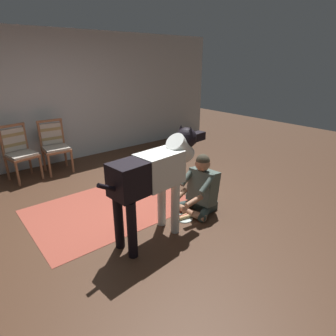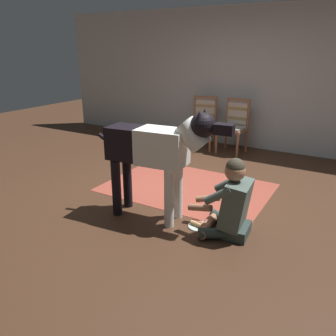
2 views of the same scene
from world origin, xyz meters
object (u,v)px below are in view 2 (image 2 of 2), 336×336
dining_chair_right_of_pair (234,123)px  person_sitting_on_floor (231,204)px  large_dog (157,150)px  dining_chair_left_of_pair (204,120)px  hot_dog_on_plate (199,225)px

dining_chair_right_of_pair → person_sitting_on_floor: dining_chair_right_of_pair is taller
dining_chair_right_of_pair → large_dog: 2.99m
dining_chair_left_of_pair → dining_chair_right_of_pair: size_ratio=1.00×
dining_chair_right_of_pair → person_sitting_on_floor: 3.07m
dining_chair_right_of_pair → hot_dog_on_plate: dining_chair_right_of_pair is taller
person_sitting_on_floor → large_dog: large_dog is taller
hot_dog_on_plate → person_sitting_on_floor: bearing=5.5°
dining_chair_left_of_pair → hot_dog_on_plate: size_ratio=4.08×
large_dog → hot_dog_on_plate: size_ratio=6.62×
dining_chair_right_of_pair → dining_chair_left_of_pair: bearing=-179.9°
dining_chair_left_of_pair → person_sitting_on_floor: size_ratio=1.16×
person_sitting_on_floor → hot_dog_on_plate: size_ratio=3.51×
person_sitting_on_floor → large_dog: bearing=-174.5°
dining_chair_right_of_pair → hot_dog_on_plate: 3.04m
dining_chair_left_of_pair → person_sitting_on_floor: 3.33m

